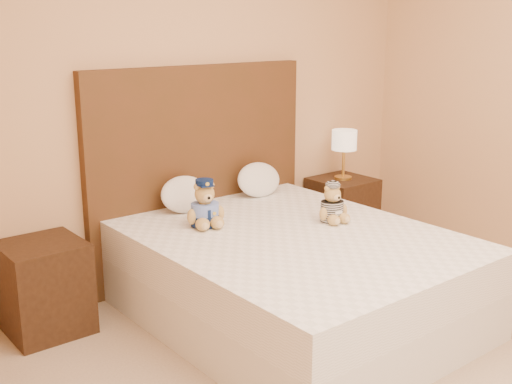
# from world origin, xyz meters

# --- Properties ---
(room_walls) EXTENTS (4.04, 4.52, 2.72)m
(room_walls) POSITION_xyz_m (0.00, 0.46, 1.81)
(room_walls) COLOR tan
(room_walls) RESTS_ON ground
(bed) EXTENTS (1.60, 2.00, 0.55)m
(bed) POSITION_xyz_m (0.00, 1.20, 0.28)
(bed) COLOR white
(bed) RESTS_ON ground
(headboard) EXTENTS (1.75, 0.08, 1.50)m
(headboard) POSITION_xyz_m (0.00, 2.21, 0.75)
(headboard) COLOR #4B2A16
(headboard) RESTS_ON ground
(nightstand_left) EXTENTS (0.45, 0.45, 0.55)m
(nightstand_left) POSITION_xyz_m (-1.25, 2.00, 0.28)
(nightstand_left) COLOR #341F10
(nightstand_left) RESTS_ON ground
(nightstand_right) EXTENTS (0.45, 0.45, 0.55)m
(nightstand_right) POSITION_xyz_m (1.25, 2.00, 0.28)
(nightstand_right) COLOR #341F10
(nightstand_right) RESTS_ON ground
(lamp) EXTENTS (0.20, 0.20, 0.40)m
(lamp) POSITION_xyz_m (1.25, 2.00, 0.85)
(lamp) COLOR gold
(lamp) RESTS_ON nightstand_right
(teddy_police) EXTENTS (0.31, 0.30, 0.30)m
(teddy_police) POSITION_xyz_m (-0.33, 1.67, 0.70)
(teddy_police) COLOR #AF8C44
(teddy_police) RESTS_ON bed
(teddy_prisoner) EXTENTS (0.25, 0.24, 0.25)m
(teddy_prisoner) POSITION_xyz_m (0.36, 1.24, 0.67)
(teddy_prisoner) COLOR #AF8C44
(teddy_prisoner) RESTS_ON bed
(pillow_left) EXTENTS (0.36, 0.23, 0.26)m
(pillow_left) POSITION_xyz_m (-0.24, 2.03, 0.68)
(pillow_left) COLOR white
(pillow_left) RESTS_ON bed
(pillow_right) EXTENTS (0.37, 0.24, 0.26)m
(pillow_right) POSITION_xyz_m (0.39, 2.03, 0.68)
(pillow_right) COLOR white
(pillow_right) RESTS_ON bed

